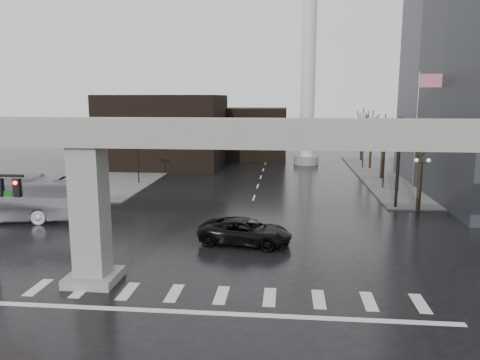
% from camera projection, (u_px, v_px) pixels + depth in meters
% --- Properties ---
extents(ground, '(160.00, 160.00, 0.00)m').
position_uv_depth(ground, '(224.00, 287.00, 24.27)').
color(ground, black).
rests_on(ground, ground).
extents(sidewalk_ne, '(28.00, 36.00, 0.15)m').
position_uv_depth(sidewalk_ne, '(474.00, 177.00, 56.97)').
color(sidewalk_ne, slate).
rests_on(sidewalk_ne, ground).
extents(sidewalk_nw, '(28.00, 36.00, 0.15)m').
position_uv_depth(sidewalk_nw, '(66.00, 171.00, 62.07)').
color(sidewalk_nw, slate).
rests_on(sidewalk_nw, ground).
extents(elevated_guideway, '(48.00, 2.60, 8.70)m').
position_uv_depth(elevated_guideway, '(249.00, 156.00, 22.94)').
color(elevated_guideway, '#98968F').
rests_on(elevated_guideway, ground).
extents(building_far_left, '(16.00, 14.00, 10.00)m').
position_uv_depth(building_far_left, '(165.00, 131.00, 65.91)').
color(building_far_left, black).
rests_on(building_far_left, ground).
extents(building_far_mid, '(10.00, 10.00, 8.00)m').
position_uv_depth(building_far_mid, '(255.00, 133.00, 74.70)').
color(building_far_mid, black).
rests_on(building_far_mid, ground).
extents(smokestack, '(3.60, 3.60, 30.00)m').
position_uv_depth(smokestack, '(308.00, 71.00, 66.40)').
color(smokestack, silver).
rests_on(smokestack, ground).
extents(signal_mast_arm, '(12.12, 0.43, 8.00)m').
position_uv_depth(signal_mast_arm, '(354.00, 142.00, 40.78)').
color(signal_mast_arm, black).
rests_on(signal_mast_arm, ground).
extents(signal_left_pole, '(2.30, 0.30, 6.00)m').
position_uv_depth(signal_left_pole, '(0.00, 203.00, 25.24)').
color(signal_left_pole, black).
rests_on(signal_left_pole, ground).
extents(flagpole_assembly, '(2.06, 0.12, 12.00)m').
position_uv_depth(flagpole_assembly, '(420.00, 121.00, 43.00)').
color(flagpole_assembly, silver).
rests_on(flagpole_assembly, ground).
extents(lamp_right_0, '(1.22, 0.32, 5.11)m').
position_uv_depth(lamp_right_0, '(421.00, 179.00, 36.05)').
color(lamp_right_0, black).
rests_on(lamp_right_0, ground).
extents(lamp_right_1, '(1.22, 0.32, 5.11)m').
position_uv_depth(lamp_right_1, '(384.00, 157.00, 49.77)').
color(lamp_right_1, black).
rests_on(lamp_right_1, ground).
extents(lamp_right_2, '(1.22, 0.32, 5.11)m').
position_uv_depth(lamp_right_2, '(363.00, 144.00, 63.48)').
color(lamp_right_2, black).
rests_on(lamp_right_2, ground).
extents(lamp_left_0, '(1.22, 0.32, 5.11)m').
position_uv_depth(lamp_left_0, '(85.00, 174.00, 38.70)').
color(lamp_left_0, black).
rests_on(lamp_left_0, ground).
extents(lamp_left_1, '(1.22, 0.32, 5.11)m').
position_uv_depth(lamp_left_1, '(138.00, 154.00, 52.41)').
color(lamp_left_1, black).
rests_on(lamp_left_1, ground).
extents(lamp_left_2, '(1.22, 0.32, 5.11)m').
position_uv_depth(lamp_left_2, '(169.00, 142.00, 66.13)').
color(lamp_left_2, black).
rests_on(lamp_left_2, ground).
extents(tree_right_0, '(1.09, 1.58, 7.50)m').
position_uv_depth(tree_right_0, '(420.00, 179.00, 40.00)').
color(tree_right_0, black).
rests_on(tree_right_0, ground).
extents(tree_right_1, '(1.09, 1.61, 7.67)m').
position_uv_depth(tree_right_1, '(398.00, 165.00, 47.83)').
color(tree_right_1, black).
rests_on(tree_right_1, ground).
extents(tree_right_2, '(1.10, 1.63, 7.85)m').
position_uv_depth(tree_right_2, '(383.00, 155.00, 55.66)').
color(tree_right_2, black).
rests_on(tree_right_2, ground).
extents(tree_right_3, '(1.11, 1.66, 8.02)m').
position_uv_depth(tree_right_3, '(371.00, 147.00, 63.48)').
color(tree_right_3, black).
rests_on(tree_right_3, ground).
extents(tree_right_4, '(1.12, 1.69, 8.19)m').
position_uv_depth(tree_right_4, '(362.00, 141.00, 71.31)').
color(tree_right_4, black).
rests_on(tree_right_4, ground).
extents(pickup_truck, '(6.58, 3.82, 1.72)m').
position_uv_depth(pickup_truck, '(245.00, 231.00, 31.27)').
color(pickup_truck, black).
rests_on(pickup_truck, ground).
extents(city_bus, '(13.38, 4.51, 3.65)m').
position_uv_depth(city_bus, '(1.00, 198.00, 37.08)').
color(city_bus, '#B4B3B8').
rests_on(city_bus, ground).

